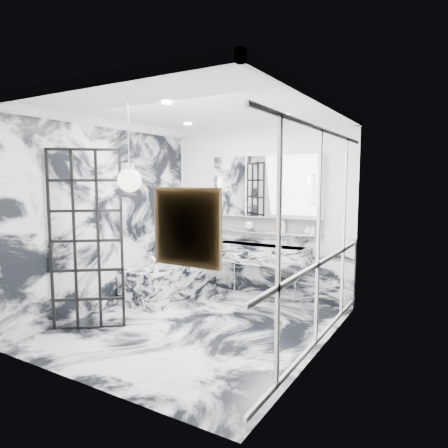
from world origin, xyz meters
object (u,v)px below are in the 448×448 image
Objects in this scene: bathtub at (171,280)px; crittall_door at (86,241)px; trough_sink at (260,254)px; mirror_cabinet at (266,186)px.

crittall_door is at bearing -90.67° from bathtub.
crittall_door reaches higher than trough_sink.
mirror_cabinet is at bearing 32.06° from bathtub.
bathtub is (-1.32, -0.83, -1.54)m from mirror_cabinet.
mirror_cabinet is 2.20m from bathtub.
trough_sink is 0.97× the size of bathtub.
mirror_cabinet is 1.15× the size of bathtub.
trough_sink is at bearing 21.78° from crittall_door.
bathtub is at bearing 51.07° from crittall_door.
trough_sink is at bearing 26.48° from bathtub.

